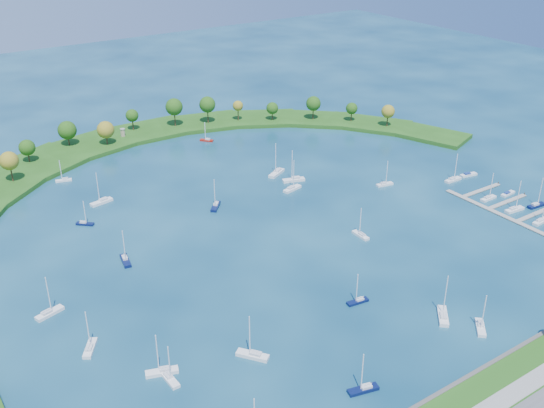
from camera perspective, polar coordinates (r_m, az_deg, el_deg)
ground at (r=243.51m, az=-0.31°, el=-1.57°), size 700.00×700.00×0.00m
breakwater at (r=264.29m, az=-14.69°, el=0.11°), size 286.74×247.64×2.00m
breakwater_trees at (r=303.99m, az=-12.74°, el=5.79°), size 239.96×91.87×15.09m
harbor_tower at (r=331.99m, az=-13.29°, el=6.29°), size 2.60×2.60×4.10m
dock_system at (r=262.56m, az=23.23°, el=-1.61°), size 24.28×82.00×1.60m
moored_boat_0 at (r=222.90m, az=-13.07°, el=-4.90°), size 3.93×8.84×12.56m
moored_boat_2 at (r=198.90m, az=7.74°, el=-8.60°), size 7.37×2.98×10.52m
moored_boat_3 at (r=203.32m, az=-19.42°, el=-9.17°), size 9.15×4.85×12.95m
moored_boat_4 at (r=291.51m, az=-18.25°, el=2.11°), size 7.11×3.72×10.06m
moored_boat_5 at (r=186.18m, az=-16.08°, el=-12.29°), size 6.49×8.26×12.25m
moored_boat_6 at (r=254.61m, az=-5.10°, el=-0.13°), size 7.60×8.07×12.75m
moored_boat_7 at (r=266.27m, az=-15.09°, el=0.25°), size 9.72×4.30×13.82m
moored_boat_8 at (r=174.31m, az=-9.86°, el=-14.57°), size 8.96×5.14×12.71m
moored_boat_9 at (r=277.18m, az=10.11°, el=1.83°), size 7.90×3.50×11.23m
moored_boat_10 at (r=197.44m, az=15.15°, el=-9.64°), size 8.52×8.93×14.18m
moored_boat_11 at (r=324.48m, az=-5.91°, el=5.79°), size 5.99×6.44×10.11m
moored_boat_12 at (r=196.16m, az=18.27°, el=-10.41°), size 7.40×7.57×12.16m
moored_boat_13 at (r=172.02m, az=-9.22°, el=-15.18°), size 2.37×7.83×11.43m
moored_boat_14 at (r=283.70m, az=0.42°, el=2.87°), size 10.46×7.27×15.11m
moored_boat_15 at (r=176.96m, az=-1.74°, el=-13.37°), size 7.42×8.83×13.36m
moored_boat_16 at (r=268.65m, az=1.83°, el=1.45°), size 9.45×4.47×13.40m
moored_boat_17 at (r=168.64m, az=8.24°, el=-16.10°), size 8.50×4.24×12.04m
moored_boat_18 at (r=234.88m, az=7.99°, el=-2.72°), size 2.43×7.81×11.39m
moored_boat_19 at (r=277.05m, az=1.98°, el=2.25°), size 10.20×5.70×14.45m
moored_boat_20 at (r=250.91m, az=-16.51°, el=-1.64°), size 6.30×6.03×10.02m
docked_boat_4 at (r=263.07m, az=23.05°, el=-1.38°), size 8.46×2.91×12.23m
docked_boat_6 at (r=268.66m, az=20.99°, el=-0.42°), size 9.02×3.22×13.00m
docked_boat_7 at (r=275.58m, az=22.71°, el=-0.06°), size 8.67×3.13×12.48m
docked_boat_8 at (r=275.06m, az=18.91°, el=0.55°), size 8.07×2.54×11.75m
docked_boat_9 at (r=282.27m, az=20.47°, el=0.89°), size 7.69×2.71×1.54m
docked_boat_10 at (r=288.21m, az=15.99°, el=2.17°), size 8.59×2.48×12.59m
docked_boat_11 at (r=295.57m, az=17.26°, el=2.54°), size 8.48×3.67×1.67m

